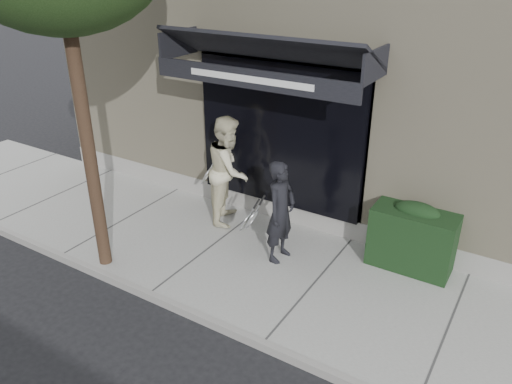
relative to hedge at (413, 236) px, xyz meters
The scene contains 7 objects.
ground 1.79m from the hedge, 131.35° to the right, with size 80.00×80.00×0.00m, color black.
sidewalk 1.77m from the hedge, 131.35° to the right, with size 20.00×3.00×0.12m, color gray.
curb 3.07m from the hedge, 111.45° to the right, with size 20.00×0.10×0.14m, color gray.
building_facade 4.39m from the hedge, 106.65° to the left, with size 14.30×8.04×5.64m.
hedge is the anchor object (origin of this frame).
pedestrian_front 2.15m from the hedge, 154.33° to the right, with size 0.73×0.89×1.73m.
pedestrian_back 3.43m from the hedge, behind, with size 1.08×1.20×2.03m.
Camera 1 is at (2.57, -5.89, 4.75)m, focal length 35.00 mm.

